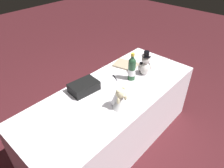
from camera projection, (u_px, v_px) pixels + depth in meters
The scene contains 8 objects.
ground_plane at pixel (112, 138), 2.53m from camera, with size 12.00×12.00×0.00m, color #47191E.
reception_table at pixel (112, 117), 2.32m from camera, with size 2.04×0.83×0.73m, color white.
teddy_bear_groom at pixel (145, 65), 2.33m from camera, with size 0.15×0.15×0.29m.
teddy_bear_bride at pixel (119, 99), 1.87m from camera, with size 0.15×0.20×0.23m.
champagne_bottle at pixel (132, 69), 2.22m from camera, with size 0.08×0.08×0.32m.
signing_pen at pixel (115, 78), 2.31m from camera, with size 0.06×0.12×0.01m.
gift_case_black at pixel (84, 87), 2.10m from camera, with size 0.31×0.23×0.10m.
guestbook at pixel (126, 65), 2.54m from camera, with size 0.20×0.28×0.02m, color tan.
Camera 1 is at (1.23, 1.12, 2.02)m, focal length 32.86 mm.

